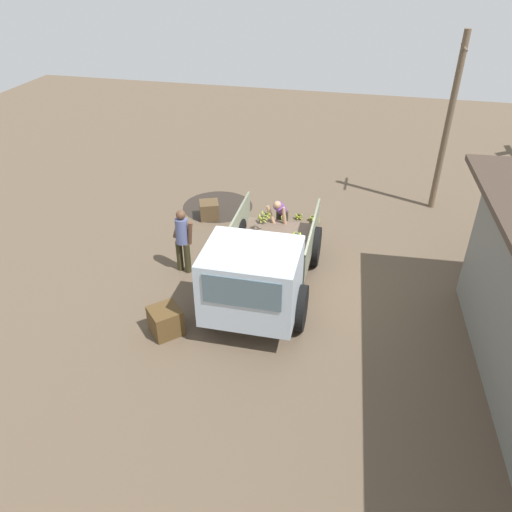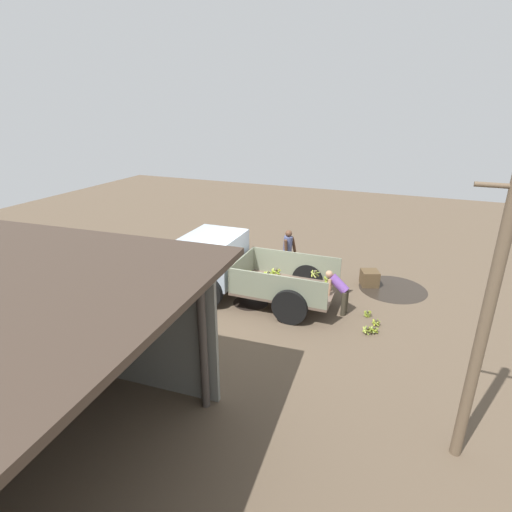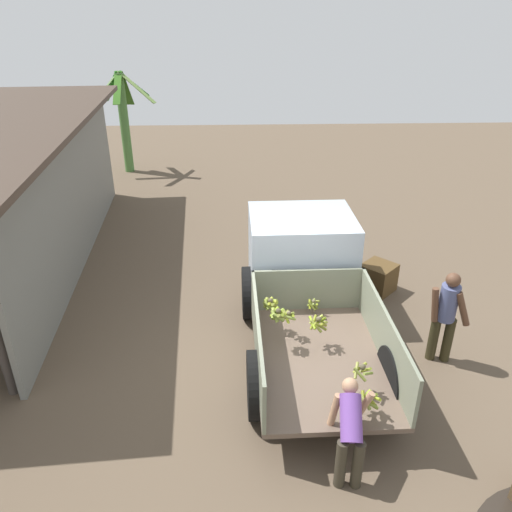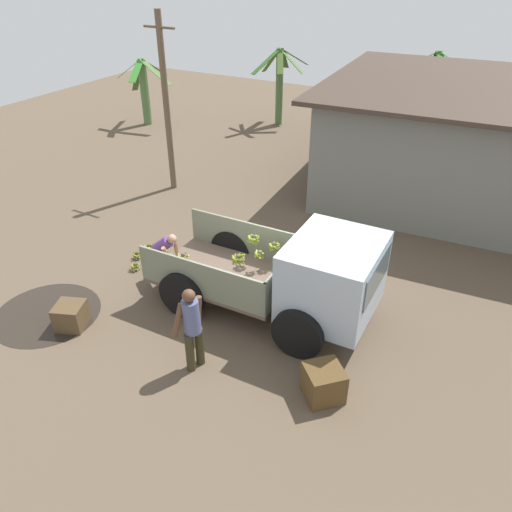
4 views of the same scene
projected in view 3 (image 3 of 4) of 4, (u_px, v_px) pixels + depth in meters
ground at (284, 356)px, 8.43m from camera, size 36.00×36.00×0.00m
mud_patch_1 at (293, 349)px, 8.60m from camera, size 1.07×1.07×0.01m
cargo_truck at (304, 272)px, 8.89m from camera, size 4.61×2.26×1.92m
banana_palm_3 at (124, 120)px, 16.90m from camera, size 2.05×2.19×3.36m
person_foreground_visitor at (446, 313)px, 7.93m from camera, size 0.44×0.63×1.65m
person_worker_loading at (350, 429)px, 6.03m from camera, size 0.70×0.59×1.23m
wooden_crate_1 at (378, 278)px, 10.23m from camera, size 0.85×0.85×0.59m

